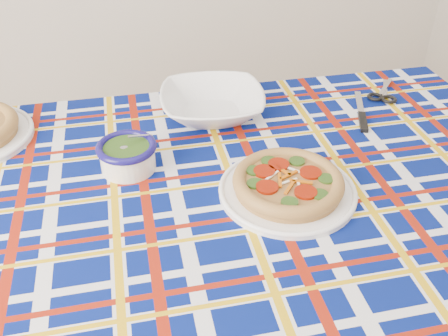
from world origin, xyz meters
name	(u,v)px	position (x,y,z in m)	size (l,w,h in m)	color
dining_table	(208,224)	(-0.15, 0.30, 0.75)	(1.91, 1.35, 0.83)	brown
tablecloth	(208,216)	(-0.15, 0.30, 0.78)	(1.81, 1.14, 0.12)	#05135D
main_focaccia_plate	(288,182)	(0.03, 0.25, 0.87)	(0.33, 0.33, 0.06)	olive
pesto_bowl	(127,154)	(-0.30, 0.48, 0.88)	(0.15, 0.15, 0.09)	#1E3A10
serving_bowl	(212,104)	(-0.01, 0.67, 0.88)	(0.31, 0.31, 0.07)	white
table_knife	(360,103)	(0.43, 0.57, 0.84)	(0.27, 0.02, 0.01)	silver
kitchen_scissors	(385,87)	(0.57, 0.63, 0.85)	(0.20, 0.10, 0.02)	silver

